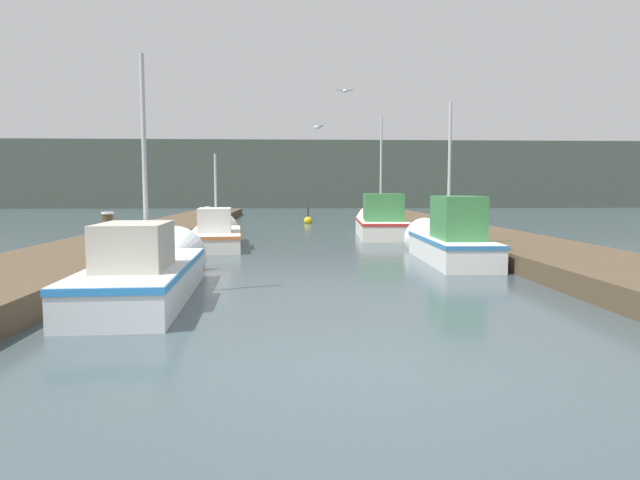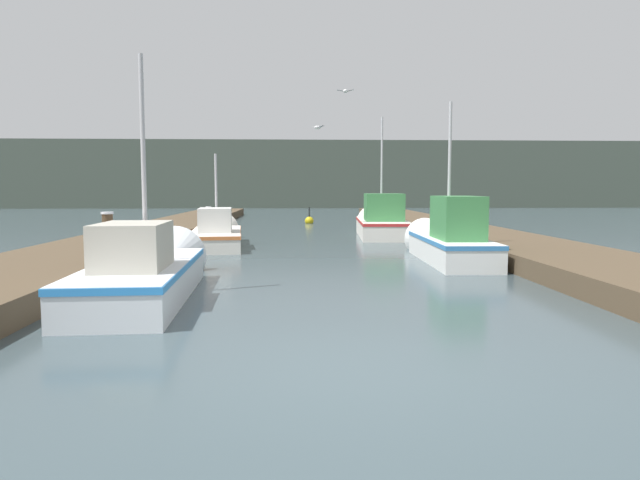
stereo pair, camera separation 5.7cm
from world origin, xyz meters
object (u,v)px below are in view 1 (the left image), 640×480
Objects in this scene: seagull_lead at (345,91)px; channel_buoy at (308,221)px; mooring_piling_0 at (109,248)px; fishing_boat_2 at (217,233)px; fishing_boat_3 at (380,222)px; fishing_boat_0 at (151,269)px; seagull_1 at (317,127)px; fishing_boat_1 at (447,239)px; mooring_piling_1 at (208,219)px.

channel_buoy is at bearing -77.46° from seagull_lead.
mooring_piling_0 is 19.99m from channel_buoy.
fishing_boat_3 reaches higher than fishing_boat_2.
mooring_piling_0 is (-0.99, 0.78, 0.29)m from fishing_boat_0.
seagull_lead is (4.29, 8.53, 4.61)m from fishing_boat_0.
mooring_piling_0 is 1.47× the size of channel_buoy.
fishing_boat_0 is at bearing -38.27° from mooring_piling_0.
fishing_boat_3 is 4.98m from seagull_1.
fishing_boat_0 reaches higher than fishing_boat_1.
seagull_lead reaches higher than channel_buoy.
mooring_piling_0 is at bearing 138.99° from fishing_boat_0.
mooring_piling_0 is at bearing -102.70° from fishing_boat_2.
mooring_piling_0 is 1.30× the size of mooring_piling_1.
seagull_lead is 1.81m from seagull_1.
fishing_boat_0 is at bearing -95.62° from fishing_boat_2.
fishing_boat_0 is at bearing -112.78° from fishing_boat_3.
seagull_1 is (4.56, -4.95, 3.44)m from mooring_piling_1.
mooring_piling_0 is at bearing -153.07° from fishing_boat_1.
mooring_piling_1 is (-7.18, 2.50, 0.02)m from fishing_boat_3.
channel_buoy is at bearing 102.80° from fishing_boat_1.
channel_buoy is (-2.63, 8.09, -0.40)m from fishing_boat_3.
seagull_lead is (0.87, -11.74, 4.89)m from channel_buoy.
fishing_boat_3 is (-0.55, 7.78, 0.00)m from fishing_boat_1.
fishing_boat_0 is 20.56m from channel_buoy.
fishing_boat_0 is at bearing -85.65° from mooring_piling_1.
fishing_boat_3 is 5.59× the size of mooring_piling_1.
fishing_boat_2 is 5.06m from seagull_1.
fishing_boat_3 reaches higher than fishing_boat_0.
fishing_boat_2 is at bearing -106.37° from channel_buoy.
mooring_piling_1 is at bearing 128.40° from fishing_boat_1.
fishing_boat_1 is (6.61, 4.40, 0.11)m from fishing_boat_0.
mooring_piling_1 is (-7.73, 10.28, 0.02)m from fishing_boat_1.
seagull_1 is (0.01, -10.54, 3.85)m from channel_buoy.
seagull_1 is (-3.17, 5.33, 3.45)m from fishing_boat_1.
mooring_piling_0 is 2.91× the size of seagull_1.
fishing_boat_0 reaches higher than mooring_piling_0.
fishing_boat_1 is 0.94× the size of fishing_boat_2.
channel_buoy is (4.41, 19.49, -0.58)m from mooring_piling_0.
fishing_boat_3 is 8.52m from channel_buoy.
mooring_piling_1 is 2.24× the size of seagull_1.
fishing_boat_0 is at bearing 118.77° from seagull_1.
fishing_boat_0 reaches higher than channel_buoy.
fishing_boat_3 is at bearing 95.52° from fishing_boat_1.
fishing_boat_2 is 6.05m from mooring_piling_1.
fishing_boat_3 is 12.49× the size of seagull_1.
fishing_boat_0 is 1.01× the size of fishing_boat_2.
channel_buoy is (3.39, 11.53, -0.24)m from fishing_boat_2.
mooring_piling_1 is 9.33m from seagull_lead.
fishing_boat_1 is 7.80m from fishing_boat_3.
fishing_boat_3 reaches higher than mooring_piling_0.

